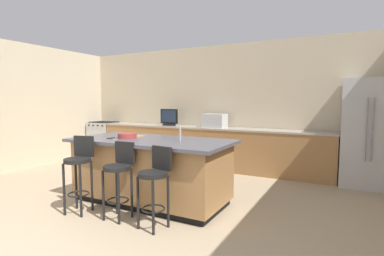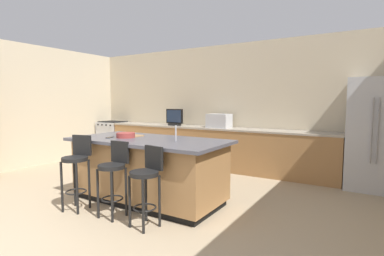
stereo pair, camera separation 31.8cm
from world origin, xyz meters
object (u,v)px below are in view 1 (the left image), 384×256
Objects in this scene: cutting_board at (133,136)px; range_oven at (105,139)px; fruit_bowl at (127,136)px; refrigerator at (367,133)px; tv_monitor at (169,118)px; microwave at (215,121)px; bar_stool_center at (119,173)px; bar_stool_left at (79,167)px; bar_stool_right at (155,180)px; kitchen_island at (151,170)px; cell_phone at (111,138)px.

range_oven is at bearing 140.99° from cutting_board.
refrigerator is at bearing 37.45° from fruit_bowl.
tv_monitor is 2.43m from cutting_board.
bar_stool_center is (0.05, -3.12, -0.48)m from microwave.
cutting_board is (0.19, 0.86, 0.33)m from bar_stool_left.
bar_stool_right is at bearing -2.41° from bar_stool_center.
kitchen_island is 2.34× the size of bar_stool_left.
bar_stool_right is at bearing -60.37° from tv_monitor.
kitchen_island is 2.51m from microwave.
refrigerator reaches higher than cell_phone.
refrigerator is 3.85m from bar_stool_right.
bar_stool_left reaches higher than bar_stool_right.
bar_stool_left is at bearing -49.92° from range_oven.
range_oven is (-3.31, 2.44, -0.01)m from kitchen_island.
fruit_bowl reaches higher than kitchen_island.
cutting_board is (0.79, -2.30, -0.15)m from tv_monitor.
refrigerator is 4.02m from tv_monitor.
cutting_board is at bearing -39.01° from range_oven.
bar_stool_right is 3.40× the size of fruit_bowl.
cell_phone is (-1.14, 0.51, 0.37)m from bar_stool_right.
kitchen_island is at bearing 89.39° from bar_stool_center.
microwave reaches higher than kitchen_island.
fruit_bowl is (2.92, -2.50, 0.50)m from range_oven.
kitchen_island is at bearing -36.46° from range_oven.
refrigerator reaches higher than kitchen_island.
bar_stool_left is at bearing -111.94° from cell_phone.
tv_monitor is 3.25m from bar_stool_left.
microwave is 3.20× the size of cell_phone.
fruit_bowl is 0.24m from cell_phone.
fruit_bowl is (0.22, 0.71, 0.35)m from bar_stool_left.
fruit_bowl is (-0.38, -0.06, 0.49)m from kitchen_island.
microwave is (-2.87, 0.05, 0.12)m from refrigerator.
bar_stool_left is 1.17m from bar_stool_right.
bar_stool_right is at bearing -126.21° from refrigerator.
bar_stool_left is (-0.55, -3.21, -0.44)m from microwave.
cutting_board reaches higher than cell_phone.
cutting_board is (2.90, -2.35, 0.48)m from range_oven.
range_oven is at bearing 116.07° from cell_phone.
range_oven is at bearing 136.08° from bar_stool_center.
refrigerator reaches higher than fruit_bowl.
cutting_board is at bearing 100.43° from fruit_bowl.
range_oven is 2.06× the size of tv_monitor.
bar_stool_left is at bearing -128.33° from kitchen_island.
range_oven is 1.92× the size of microwave.
range_oven is at bearing -179.98° from microwave.
cell_phone is at bearing -44.04° from range_oven.
microwave reaches higher than bar_stool_center.
refrigerator reaches higher than bar_stool_center.
microwave is at bearing 90.42° from bar_stool_center.
bar_stool_center is (-0.00, -0.68, 0.10)m from kitchen_island.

